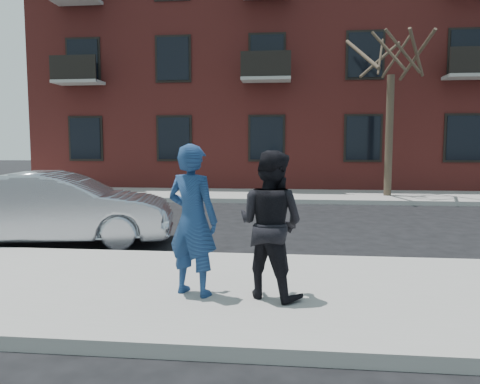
# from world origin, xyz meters

# --- Properties ---
(ground) EXTENTS (100.00, 100.00, 0.00)m
(ground) POSITION_xyz_m (0.00, 0.00, 0.00)
(ground) COLOR black
(ground) RESTS_ON ground
(near_sidewalk) EXTENTS (50.00, 3.50, 0.15)m
(near_sidewalk) POSITION_xyz_m (0.00, -0.25, 0.07)
(near_sidewalk) COLOR gray
(near_sidewalk) RESTS_ON ground
(near_curb) EXTENTS (50.00, 0.10, 0.15)m
(near_curb) POSITION_xyz_m (0.00, 1.55, 0.07)
(near_curb) COLOR #999691
(near_curb) RESTS_ON ground
(far_sidewalk) EXTENTS (50.00, 3.50, 0.15)m
(far_sidewalk) POSITION_xyz_m (0.00, 11.25, 0.07)
(far_sidewalk) COLOR gray
(far_sidewalk) RESTS_ON ground
(far_curb) EXTENTS (50.00, 0.10, 0.15)m
(far_curb) POSITION_xyz_m (0.00, 9.45, 0.07)
(far_curb) COLOR #999691
(far_curb) RESTS_ON ground
(apartment_building) EXTENTS (24.30, 10.30, 12.30)m
(apartment_building) POSITION_xyz_m (2.00, 18.00, 6.16)
(apartment_building) COLOR maroon
(apartment_building) RESTS_ON ground
(street_tree) EXTENTS (3.60, 3.60, 6.80)m
(street_tree) POSITION_xyz_m (4.50, 11.00, 5.52)
(street_tree) COLOR #31261D
(street_tree) RESTS_ON far_sidewalk
(silver_sedan) EXTENTS (4.52, 2.33, 1.42)m
(silver_sedan) POSITION_xyz_m (-3.37, 2.58, 0.71)
(silver_sedan) COLOR #999BA3
(silver_sedan) RESTS_ON ground
(man_hoodie) EXTENTS (0.77, 0.64, 1.80)m
(man_hoodie) POSITION_xyz_m (-0.07, -0.58, 1.05)
(man_hoodie) COLOR navy
(man_hoodie) RESTS_ON near_sidewalk
(man_peacoat) EXTENTS (1.04, 0.96, 1.72)m
(man_peacoat) POSITION_xyz_m (0.85, -0.56, 1.01)
(man_peacoat) COLOR black
(man_peacoat) RESTS_ON near_sidewalk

